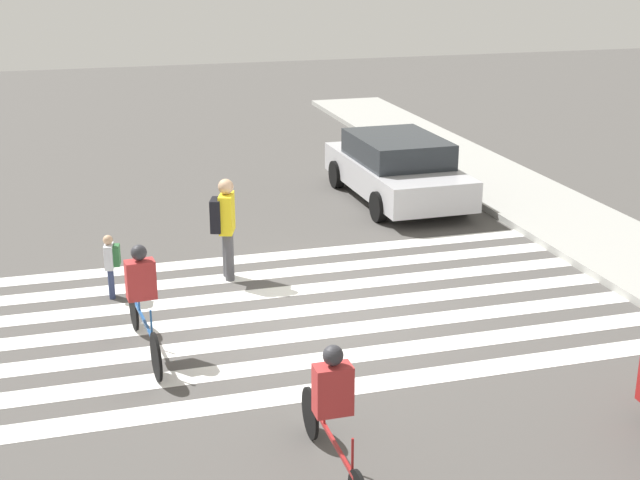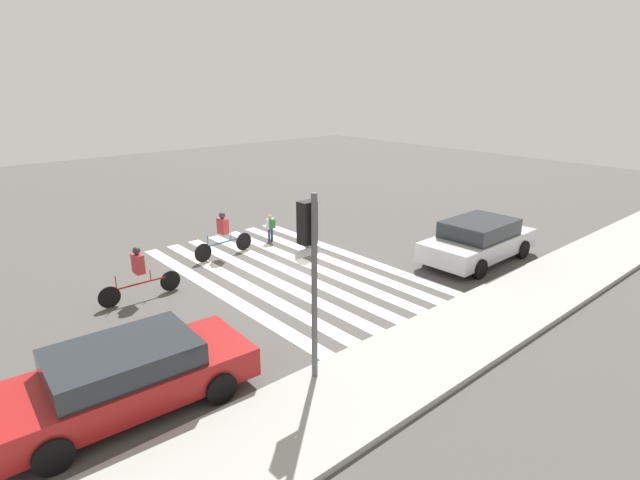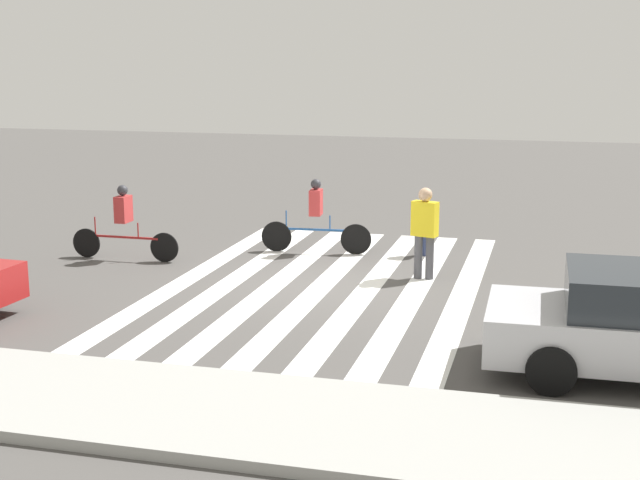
{
  "view_description": "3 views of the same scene",
  "coord_description": "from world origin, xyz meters",
  "views": [
    {
      "loc": [
        12.47,
        -3.48,
        5.51
      ],
      "look_at": [
        0.55,
        -0.04,
        1.34
      ],
      "focal_mm": 50.0,
      "sensor_mm": 36.0,
      "label": 1
    },
    {
      "loc": [
        9.3,
        12.23,
        6.01
      ],
      "look_at": [
        -1.03,
        0.38,
        0.94
      ],
      "focal_mm": 28.0,
      "sensor_mm": 36.0,
      "label": 2
    },
    {
      "loc": [
        -4.05,
        15.48,
        4.22
      ],
      "look_at": [
        -0.08,
        0.42,
        0.96
      ],
      "focal_mm": 50.0,
      "sensor_mm": 36.0,
      "label": 3
    }
  ],
  "objects": [
    {
      "name": "pedestrian_adult_tall_backpack",
      "position": [
        -1.42,
        -2.98,
        0.62
      ],
      "size": [
        0.31,
        0.28,
        1.07
      ],
      "rotation": [
        0.0,
        0.0,
        2.96
      ],
      "color": "navy",
      "rests_on": "ground_plane"
    },
    {
      "name": "ground_plane",
      "position": [
        0.0,
        0.0,
        0.0
      ],
      "size": [
        60.0,
        60.0,
        0.0
      ],
      "primitive_type": "plane",
      "color": "#4C4947"
    },
    {
      "name": "sidewalk_curb",
      "position": [
        0.0,
        6.25,
        0.07
      ],
      "size": [
        36.0,
        2.5,
        0.14
      ],
      "color": "#9E9E99",
      "rests_on": "ground_plane"
    },
    {
      "name": "cyclist_mid_street",
      "position": [
        4.53,
        -1.05,
        0.86
      ],
      "size": [
        2.4,
        0.4,
        1.58
      ],
      "rotation": [
        0.0,
        0.0,
        0.0
      ],
      "color": "black",
      "rests_on": "ground_plane"
    },
    {
      "name": "cyclist_far_lane",
      "position": [
        0.84,
        -2.68,
        0.86
      ],
      "size": [
        2.4,
        0.42,
        1.61
      ],
      "rotation": [
        0.0,
        0.0,
        0.08
      ],
      "color": "black",
      "rests_on": "ground_plane"
    },
    {
      "name": "pedestrian_adult_yellow_jacket",
      "position": [
        -1.73,
        -1.05,
        1.03
      ],
      "size": [
        0.53,
        0.5,
        1.76
      ],
      "rotation": [
        0.0,
        0.0,
        -0.31
      ],
      "color": "#4C4C51",
      "rests_on": "ground_plane"
    },
    {
      "name": "crosswalk_stripes",
      "position": [
        -0.0,
        0.0,
        0.0
      ],
      "size": [
        5.66,
        10.0,
        0.01
      ],
      "color": "white",
      "rests_on": "ground_plane"
    }
  ]
}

